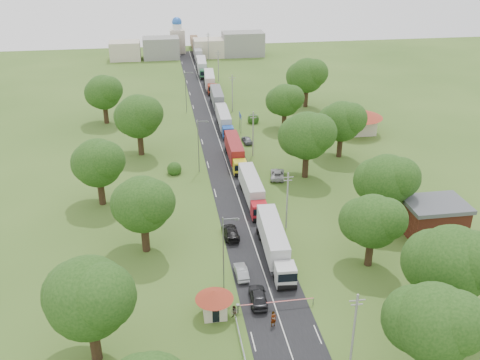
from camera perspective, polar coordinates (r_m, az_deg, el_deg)
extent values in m
plane|color=#36551C|center=(85.01, 0.22, -3.04)|extent=(260.00, 260.00, 0.00)
cube|color=black|center=(102.85, -1.55, 2.21)|extent=(8.00, 200.00, 0.04)
cylinder|color=slate|center=(63.49, -0.22, -13.58)|extent=(0.20, 0.20, 1.10)
cube|color=slate|center=(63.17, -0.22, -13.23)|extent=(0.35, 0.35, 0.25)
cylinder|color=red|center=(63.89, 3.87, -12.84)|extent=(9.00, 0.12, 0.12)
cylinder|color=slate|center=(65.19, 7.82, -12.72)|extent=(0.10, 0.10, 1.00)
cube|color=beige|center=(62.82, -2.73, -13.35)|extent=(2.60, 2.60, 2.40)
cone|color=maroon|center=(61.77, -2.76, -12.12)|extent=(4.40, 4.40, 1.10)
cube|color=black|center=(62.81, -1.51, -13.10)|extent=(0.02, 1.20, 0.90)
cube|color=black|center=(61.94, -2.58, -14.24)|extent=(0.80, 0.02, 1.90)
cylinder|color=slate|center=(115.54, 0.11, 5.95)|extent=(0.12, 0.12, 4.00)
cylinder|color=slate|center=(117.78, -0.08, 6.33)|extent=(0.12, 0.12, 4.00)
cube|color=navy|center=(116.14, 0.02, 6.89)|extent=(0.06, 3.00, 1.00)
cube|color=silver|center=(116.14, 0.02, 6.89)|extent=(0.07, 3.10, 0.06)
cylinder|color=gray|center=(55.71, 12.03, -15.53)|extent=(0.24, 0.24, 9.00)
cube|color=gray|center=(53.33, 12.41, -12.43)|extent=(1.60, 0.10, 0.10)
cube|color=gray|center=(53.64, 12.36, -12.86)|extent=(1.20, 0.10, 0.10)
cylinder|color=gray|center=(77.84, 5.05, -2.24)|extent=(0.24, 0.24, 9.00)
cube|color=gray|center=(76.16, 5.16, 0.29)|extent=(1.60, 0.10, 0.10)
cube|color=gray|center=(76.37, 5.14, -0.05)|extent=(1.20, 0.10, 0.10)
cylinder|color=gray|center=(102.88, 1.40, 4.92)|extent=(0.24, 0.24, 9.00)
cube|color=gray|center=(101.61, 1.42, 6.93)|extent=(1.60, 0.10, 0.10)
cube|color=gray|center=(101.77, 1.42, 6.66)|extent=(1.20, 0.10, 0.10)
cylinder|color=gray|center=(129.13, -0.83, 9.22)|extent=(0.24, 0.24, 9.00)
cube|color=gray|center=(128.13, -0.84, 10.85)|extent=(1.60, 0.10, 0.10)
cube|color=gray|center=(128.25, -0.84, 10.64)|extent=(1.20, 0.10, 0.10)
cylinder|color=gray|center=(156.00, -2.32, 12.05)|extent=(0.24, 0.24, 9.00)
cube|color=gray|center=(155.17, -2.35, 13.41)|extent=(1.60, 0.10, 0.10)
cube|color=gray|center=(155.27, -2.35, 13.23)|extent=(1.20, 0.10, 0.10)
cylinder|color=gray|center=(183.20, -3.40, 14.03)|extent=(0.24, 0.24, 9.00)
cube|color=gray|center=(182.49, -3.43, 15.20)|extent=(1.60, 0.10, 0.10)
cube|color=gray|center=(182.58, -3.42, 15.05)|extent=(1.20, 0.10, 0.10)
cylinder|color=slate|center=(64.76, -1.79, -7.84)|extent=(0.16, 0.16, 10.00)
cube|color=slate|center=(62.41, -1.03, -4.16)|extent=(1.80, 0.10, 0.10)
cube|color=slate|center=(62.58, -0.30, -4.23)|extent=(0.50, 0.22, 0.15)
cylinder|color=slate|center=(95.83, -4.46, 3.59)|extent=(0.16, 0.16, 10.00)
cube|color=slate|center=(94.26, -4.01, 6.28)|extent=(1.80, 0.10, 0.10)
cube|color=slate|center=(94.37, -3.52, 6.22)|extent=(0.50, 0.22, 0.15)
cylinder|color=slate|center=(128.93, -5.80, 9.30)|extent=(0.16, 0.16, 10.00)
cube|color=slate|center=(127.77, -5.49, 11.35)|extent=(1.80, 0.10, 0.10)
cube|color=slate|center=(127.85, -5.12, 11.30)|extent=(0.50, 0.22, 0.15)
sphere|color=#18390F|center=(54.40, 20.04, -14.14)|extent=(7.70, 7.70, 7.70)
sphere|color=#18390F|center=(53.81, 22.04, -13.89)|extent=(6.05, 6.05, 6.05)
sphere|color=#18390F|center=(55.19, 18.25, -13.92)|extent=(6.60, 6.60, 6.60)
cylinder|color=#382616|center=(65.37, 20.88, -12.34)|extent=(1.12, 1.12, 4.55)
sphere|color=#18390F|center=(62.27, 21.68, -8.25)|extent=(8.40, 8.40, 8.40)
sphere|color=#18390F|center=(61.71, 23.56, -7.95)|extent=(6.60, 6.60, 6.60)
sphere|color=#18390F|center=(63.09, 19.98, -8.13)|extent=(7.20, 7.20, 7.20)
cylinder|color=#382616|center=(72.61, 13.62, -7.49)|extent=(1.04, 1.04, 3.85)
sphere|color=#18390F|center=(70.23, 14.00, -4.28)|extent=(7.00, 7.00, 7.00)
sphere|color=#18390F|center=(69.56, 15.33, -4.05)|extent=(5.50, 5.50, 5.50)
sphere|color=#18390F|center=(71.11, 12.85, -4.22)|extent=(6.00, 6.00, 6.00)
cylinder|color=#382616|center=(82.59, 14.99, -3.24)|extent=(1.08, 1.08, 4.20)
sphere|color=#18390F|center=(80.33, 15.39, -0.03)|extent=(7.70, 7.70, 7.70)
sphere|color=#18390F|center=(79.66, 16.67, 0.24)|extent=(6.05, 6.05, 6.05)
sphere|color=#18390F|center=(81.27, 14.27, -0.02)|extent=(6.60, 6.60, 6.60)
cylinder|color=#382616|center=(95.40, 7.00, 1.59)|extent=(1.12, 1.12, 4.55)
sphere|color=#18390F|center=(93.31, 7.18, 4.72)|extent=(8.40, 8.40, 8.40)
sphere|color=#18390F|center=(92.34, 8.30, 5.03)|extent=(6.60, 6.60, 6.60)
sphere|color=#18390F|center=(94.56, 6.21, 4.67)|extent=(7.20, 7.20, 7.20)
cylinder|color=#382616|center=(105.12, 10.58, 3.54)|extent=(1.08, 1.08, 4.20)
sphere|color=#18390F|center=(103.35, 10.81, 6.17)|extent=(7.70, 7.70, 7.70)
sphere|color=#18390F|center=(102.58, 11.77, 6.43)|extent=(6.05, 6.05, 6.05)
sphere|color=#18390F|center=(104.40, 9.97, 6.12)|extent=(6.60, 6.60, 6.60)
cylinder|color=#382616|center=(118.52, 4.73, 6.33)|extent=(1.04, 1.04, 3.85)
sphere|color=#18390F|center=(117.08, 4.81, 8.49)|extent=(7.00, 7.00, 7.00)
sphere|color=#18390F|center=(116.23, 5.55, 8.72)|extent=(5.50, 5.50, 5.50)
sphere|color=#18390F|center=(118.16, 4.19, 8.42)|extent=(6.00, 6.00, 6.00)
cylinder|color=#382616|center=(134.44, 7.04, 8.70)|extent=(1.12, 1.12, 4.55)
sphere|color=#18390F|center=(132.96, 7.16, 11.00)|extent=(8.40, 8.40, 8.40)
sphere|color=#18390F|center=(132.04, 7.97, 11.26)|extent=(6.60, 6.60, 6.60)
sphere|color=#18390F|center=(134.19, 6.48, 10.91)|extent=(7.20, 7.20, 7.20)
cylinder|color=#382616|center=(58.68, -15.21, -16.33)|extent=(1.12, 1.12, 4.55)
sphere|color=#18390F|center=(55.21, -15.88, -11.99)|extent=(8.40, 8.40, 8.40)
sphere|color=#18390F|center=(53.52, -14.50, -11.93)|extent=(6.60, 6.60, 6.60)
sphere|color=#18390F|center=(56.94, -16.88, -11.60)|extent=(7.20, 7.20, 7.20)
cylinder|color=#382616|center=(74.51, -10.06, -6.05)|extent=(1.08, 1.08, 4.20)
sphere|color=#18390F|center=(72.01, -10.36, -2.56)|extent=(7.70, 7.70, 7.70)
sphere|color=#18390F|center=(70.61, -9.31, -2.31)|extent=(6.05, 6.05, 6.05)
sphere|color=#18390F|center=(73.53, -11.18, -2.50)|extent=(6.60, 6.60, 6.60)
cylinder|color=#382616|center=(88.22, -14.57, -1.27)|extent=(1.08, 1.08, 4.20)
sphere|color=#18390F|center=(86.11, -14.94, 1.78)|extent=(7.70, 7.70, 7.70)
sphere|color=#18390F|center=(84.64, -14.13, 2.06)|extent=(6.05, 6.05, 6.05)
sphere|color=#18390F|center=(87.72, -15.54, 1.75)|extent=(6.60, 6.60, 6.60)
cylinder|color=#382616|center=(106.00, -10.55, 3.83)|extent=(1.12, 1.12, 4.55)
sphere|color=#18390F|center=(104.12, -10.79, 6.68)|extent=(8.40, 8.40, 8.40)
sphere|color=#18390F|center=(102.65, -10.00, 7.00)|extent=(6.60, 6.60, 6.60)
sphere|color=#18390F|center=(105.78, -11.40, 6.58)|extent=(7.20, 7.20, 7.20)
cylinder|color=#382616|center=(125.42, -14.11, 6.81)|extent=(1.08, 1.08, 4.20)
sphere|color=#18390F|center=(123.95, -14.36, 9.05)|extent=(7.70, 7.70, 7.70)
sphere|color=#18390F|center=(122.54, -13.80, 9.33)|extent=(6.05, 6.05, 6.05)
sphere|color=#18390F|center=(125.52, -14.80, 8.94)|extent=(6.60, 6.60, 6.60)
cube|color=maroon|center=(81.94, 19.94, -4.05)|extent=(8.00, 6.00, 4.60)
cube|color=#47494F|center=(80.76, 20.21, -2.44)|extent=(8.60, 6.60, 0.60)
cube|color=beige|center=(118.37, 12.41, 5.82)|extent=(7.00, 5.00, 4.00)
cone|color=maroon|center=(117.46, 12.54, 7.16)|extent=(10.08, 10.08, 1.80)
cube|color=gray|center=(187.48, -8.41, 13.77)|extent=(12.00, 8.00, 7.00)
cube|color=beige|center=(188.43, -3.39, 13.89)|extent=(10.00, 8.00, 6.00)
cube|color=gray|center=(189.75, 0.32, 14.32)|extent=(14.00, 8.00, 8.00)
cube|color=beige|center=(187.84, -12.15, 13.35)|extent=(10.00, 8.00, 6.00)
cube|color=beige|center=(195.39, -6.66, 14.48)|extent=(5.00, 5.00, 8.00)
cylinder|color=silver|center=(194.52, -6.73, 15.93)|extent=(3.20, 3.20, 2.00)
sphere|color=#2659B2|center=(194.26, -6.76, 16.39)|extent=(3.40, 3.40, 3.40)
cube|color=silver|center=(67.26, 4.85, -10.01)|extent=(2.61, 2.61, 2.61)
cube|color=black|center=(66.06, 5.12, -10.38)|extent=(2.40, 0.13, 1.15)
cube|color=slate|center=(66.94, 5.06, -11.32)|extent=(2.30, 0.35, 0.36)
cube|color=slate|center=(73.60, 3.51, -7.30)|extent=(2.93, 12.08, 0.31)
cube|color=#BDBCC1|center=(72.87, 3.49, -5.93)|extent=(3.15, 12.40, 3.13)
cylinder|color=black|center=(67.17, 5.00, -11.23)|extent=(2.45, 1.04, 1.04)
cylinder|color=black|center=(68.64, 4.63, -10.31)|extent=(2.45, 1.04, 1.04)
cylinder|color=black|center=(76.76, 2.93, -6.01)|extent=(2.45, 1.04, 1.04)
cylinder|color=black|center=(78.07, 2.70, -5.42)|extent=(2.45, 1.04, 1.04)
cube|color=#A9131C|center=(81.28, 2.06, -3.27)|extent=(2.35, 2.35, 2.44)
cube|color=black|center=(80.10, 2.22, -3.45)|extent=(2.25, 0.02, 1.07)
cube|color=slate|center=(80.80, 2.20, -4.25)|extent=(2.15, 0.25, 0.34)
cube|color=slate|center=(87.59, 1.21, -1.60)|extent=(2.25, 11.23, 0.29)
cube|color=#B6B6B6|center=(87.07, 1.19, -0.48)|extent=(2.45, 11.53, 2.93)
cylinder|color=black|center=(81.03, 2.16, -4.20)|extent=(2.30, 0.98, 0.98)
cylinder|color=black|center=(82.53, 1.93, -3.60)|extent=(2.30, 0.98, 0.98)
cylinder|color=black|center=(90.71, 0.83, -0.77)|extent=(2.30, 0.98, 0.98)
cylinder|color=black|center=(92.01, 0.68, -0.37)|extent=(2.30, 0.98, 0.98)
cube|color=gold|center=(95.80, -0.01, 1.40)|extent=(2.38, 2.38, 2.44)
cube|color=black|center=(94.59, 0.10, 1.30)|extent=(2.24, 0.06, 1.07)
cube|color=slate|center=(95.19, 0.09, 0.59)|extent=(2.15, 0.29, 0.34)
cube|color=slate|center=(102.30, -0.60, 2.53)|extent=(2.45, 11.25, 0.29)
cube|color=maroon|center=(101.90, -0.63, 3.51)|extent=(2.66, 11.55, 2.92)
cylinder|color=black|center=(95.43, 0.07, 0.62)|extent=(2.29, 0.97, 0.97)
cylinder|color=black|center=(97.01, -0.09, 1.05)|extent=(2.29, 0.97, 0.97)
cylinder|color=black|center=(105.51, -0.87, 3.12)|extent=(2.29, 0.97, 0.97)
cylinder|color=black|center=(106.85, -0.98, 3.42)|extent=(2.29, 0.97, 0.97)
cube|color=#1A459F|center=(112.67, -1.29, 5.13)|extent=(2.31, 2.31, 2.34)
cube|color=black|center=(111.50, -1.22, 5.09)|extent=(2.16, 0.08, 1.03)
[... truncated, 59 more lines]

